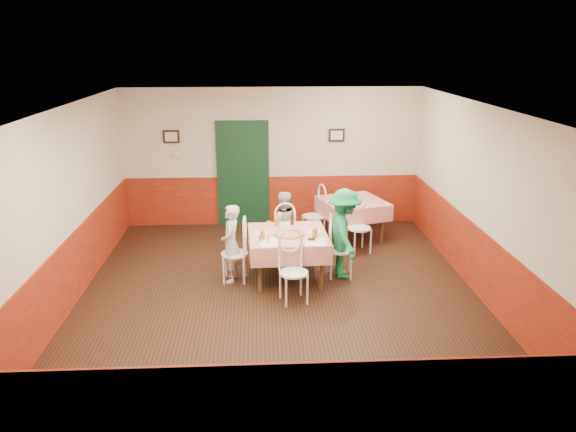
{
  "coord_description": "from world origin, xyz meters",
  "views": [
    {
      "loc": [
        -0.28,
        -7.73,
        3.66
      ],
      "look_at": [
        0.17,
        0.61,
        1.05
      ],
      "focal_mm": 35.0,
      "sensor_mm": 36.0,
      "label": 1
    }
  ],
  "objects_px": {
    "pizza": "(290,234)",
    "glass_b": "(315,233)",
    "chair_second_a": "(313,216)",
    "diner_far": "(283,225)",
    "chair_second_b": "(359,228)",
    "chair_left": "(234,254)",
    "beer_bottle": "(292,219)",
    "glass_c": "(277,222)",
    "diner_left": "(231,244)",
    "chair_right": "(341,250)",
    "glass_a": "(262,236)",
    "wallet": "(311,239)",
    "main_table": "(288,256)",
    "chair_far": "(283,234)",
    "second_table": "(352,219)",
    "diner_right": "(344,234)",
    "chair_near": "(294,273)"
  },
  "relations": [
    {
      "from": "chair_left",
      "to": "wallet",
      "type": "distance_m",
      "value": 1.26
    },
    {
      "from": "beer_bottle",
      "to": "chair_second_b",
      "type": "bearing_deg",
      "value": 29.92
    },
    {
      "from": "chair_far",
      "to": "glass_b",
      "type": "height_order",
      "value": "glass_b"
    },
    {
      "from": "chair_second_a",
      "to": "diner_far",
      "type": "distance_m",
      "value": 1.16
    },
    {
      "from": "chair_second_a",
      "to": "diner_right",
      "type": "bearing_deg",
      "value": -7.18
    },
    {
      "from": "glass_a",
      "to": "chair_far",
      "type": "bearing_deg",
      "value": 71.7
    },
    {
      "from": "chair_right",
      "to": "diner_far",
      "type": "distance_m",
      "value": 1.25
    },
    {
      "from": "second_table",
      "to": "diner_right",
      "type": "distance_m",
      "value": 1.91
    },
    {
      "from": "chair_near",
      "to": "glass_b",
      "type": "bearing_deg",
      "value": 46.91
    },
    {
      "from": "chair_right",
      "to": "pizza",
      "type": "xyz_separation_m",
      "value": [
        -0.83,
        -0.09,
        0.33
      ]
    },
    {
      "from": "chair_right",
      "to": "diner_left",
      "type": "bearing_deg",
      "value": 96.79
    },
    {
      "from": "diner_right",
      "to": "chair_second_b",
      "type": "bearing_deg",
      "value": -27.51
    },
    {
      "from": "second_table",
      "to": "chair_right",
      "type": "distance_m",
      "value": 1.89
    },
    {
      "from": "glass_a",
      "to": "wallet",
      "type": "height_order",
      "value": "glass_a"
    },
    {
      "from": "pizza",
      "to": "glass_b",
      "type": "xyz_separation_m",
      "value": [
        0.38,
        -0.17,
        0.06
      ]
    },
    {
      "from": "glass_b",
      "to": "chair_far",
      "type": "bearing_deg",
      "value": 112.37
    },
    {
      "from": "chair_second_a",
      "to": "glass_a",
      "type": "bearing_deg",
      "value": -41.86
    },
    {
      "from": "chair_far",
      "to": "glass_c",
      "type": "bearing_deg",
      "value": 66.11
    },
    {
      "from": "pizza",
      "to": "diner_left",
      "type": "distance_m",
      "value": 0.93
    },
    {
      "from": "chair_left",
      "to": "beer_bottle",
      "type": "bearing_deg",
      "value": 118.5
    },
    {
      "from": "chair_near",
      "to": "chair_second_a",
      "type": "distance_m",
      "value": 2.77
    },
    {
      "from": "chair_right",
      "to": "wallet",
      "type": "relative_size",
      "value": 8.18
    },
    {
      "from": "glass_c",
      "to": "diner_left",
      "type": "distance_m",
      "value": 0.88
    },
    {
      "from": "chair_second_b",
      "to": "diner_right",
      "type": "height_order",
      "value": "diner_right"
    },
    {
      "from": "chair_near",
      "to": "chair_second_b",
      "type": "bearing_deg",
      "value": 43.36
    },
    {
      "from": "chair_second_b",
      "to": "glass_b",
      "type": "height_order",
      "value": "glass_b"
    },
    {
      "from": "wallet",
      "to": "diner_left",
      "type": "height_order",
      "value": "diner_left"
    },
    {
      "from": "pizza",
      "to": "beer_bottle",
      "type": "xyz_separation_m",
      "value": [
        0.07,
        0.45,
        0.09
      ]
    },
    {
      "from": "glass_a",
      "to": "glass_c",
      "type": "height_order",
      "value": "glass_c"
    },
    {
      "from": "glass_b",
      "to": "main_table",
      "type": "bearing_deg",
      "value": 151.56
    },
    {
      "from": "chair_right",
      "to": "chair_far",
      "type": "bearing_deg",
      "value": 51.79
    },
    {
      "from": "chair_left",
      "to": "chair_second_b",
      "type": "distance_m",
      "value": 2.47
    },
    {
      "from": "chair_right",
      "to": "diner_right",
      "type": "height_order",
      "value": "diner_right"
    },
    {
      "from": "chair_second_b",
      "to": "glass_c",
      "type": "height_order",
      "value": "same"
    },
    {
      "from": "chair_right",
      "to": "glass_c",
      "type": "distance_m",
      "value": 1.14
    },
    {
      "from": "chair_right",
      "to": "wallet",
      "type": "bearing_deg",
      "value": 128.8
    },
    {
      "from": "second_table",
      "to": "pizza",
      "type": "distance_m",
      "value": 2.36
    },
    {
      "from": "chair_second_a",
      "to": "glass_a",
      "type": "height_order",
      "value": "chair_second_a"
    },
    {
      "from": "main_table",
      "to": "chair_near",
      "type": "distance_m",
      "value": 0.85
    },
    {
      "from": "beer_bottle",
      "to": "second_table",
      "type": "bearing_deg",
      "value": 49.61
    },
    {
      "from": "chair_left",
      "to": "glass_a",
      "type": "xyz_separation_m",
      "value": [
        0.44,
        -0.23,
        0.37
      ]
    },
    {
      "from": "pizza",
      "to": "diner_right",
      "type": "height_order",
      "value": "diner_right"
    },
    {
      "from": "diner_left",
      "to": "diner_right",
      "type": "relative_size",
      "value": 0.86
    },
    {
      "from": "chair_far",
      "to": "diner_right",
      "type": "xyz_separation_m",
      "value": [
        0.94,
        -0.81,
        0.28
      ]
    },
    {
      "from": "chair_near",
      "to": "beer_bottle",
      "type": "relative_size",
      "value": 4.13
    },
    {
      "from": "chair_second_a",
      "to": "diner_left",
      "type": "bearing_deg",
      "value": -54.85
    },
    {
      "from": "chair_second_b",
      "to": "wallet",
      "type": "distance_m",
      "value": 1.77
    },
    {
      "from": "chair_near",
      "to": "diner_left",
      "type": "bearing_deg",
      "value": 126.06
    },
    {
      "from": "chair_second_b",
      "to": "beer_bottle",
      "type": "height_order",
      "value": "beer_bottle"
    },
    {
      "from": "chair_second_b",
      "to": "chair_left",
      "type": "bearing_deg",
      "value": -169.08
    }
  ]
}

